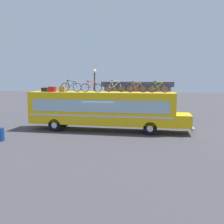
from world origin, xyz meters
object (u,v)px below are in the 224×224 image
object	(u,v)px
luggage_bag_2	(52,89)
street_lamp	(95,90)
rooftop_bicycle_2	(91,87)
luggage_bag_1	(45,90)
luggage_bag_3	(63,89)
trash_bin	(0,134)
rooftop_bicycle_1	(71,87)
bus	(104,109)
rooftop_bicycle_5	(158,88)
rooftop_bicycle_4	(136,88)
rooftop_bicycle_3	(115,87)

from	to	relation	value
luggage_bag_2	street_lamp	world-z (taller)	street_lamp
rooftop_bicycle_2	luggage_bag_1	bearing A→B (deg)	176.01
luggage_bag_3	trash_bin	bearing A→B (deg)	-122.74
luggage_bag_1	rooftop_bicycle_1	distance (m)	2.25
bus	luggage_bag_3	bearing A→B (deg)	-176.24
street_lamp	bus	bearing A→B (deg)	-65.99
rooftop_bicycle_5	rooftop_bicycle_2	bearing A→B (deg)	-175.49
luggage_bag_1	luggage_bag_2	distance (m)	0.78
street_lamp	luggage_bag_1	bearing A→B (deg)	-128.05
bus	street_lamp	size ratio (longest dim) A/B	2.54
rooftop_bicycle_5	trash_bin	bearing A→B (deg)	-156.04
trash_bin	street_lamp	world-z (taller)	street_lamp
luggage_bag_2	rooftop_bicycle_4	xyz separation A→B (m)	(6.91, 0.40, 0.15)
rooftop_bicycle_4	rooftop_bicycle_1	bearing A→B (deg)	-179.78
rooftop_bicycle_5	luggage_bag_1	bearing A→B (deg)	-179.19
rooftop_bicycle_1	rooftop_bicycle_2	world-z (taller)	rooftop_bicycle_1
luggage_bag_1	rooftop_bicycle_3	distance (m)	5.90
rooftop_bicycle_2	rooftop_bicycle_3	bearing A→B (deg)	22.57
luggage_bag_1	rooftop_bicycle_1	xyz separation A→B (m)	(2.23, 0.12, 0.24)
luggage_bag_2	rooftop_bicycle_4	world-z (taller)	rooftop_bicycle_4
luggage_bag_1	luggage_bag_2	xyz separation A→B (m)	(0.74, -0.26, 0.05)
rooftop_bicycle_4	street_lamp	bearing A→B (deg)	138.06
bus	rooftop_bicycle_3	world-z (taller)	rooftop_bicycle_3
luggage_bag_1	rooftop_bicycle_4	size ratio (longest dim) A/B	0.33
rooftop_bicycle_1	luggage_bag_3	bearing A→B (deg)	-155.54
rooftop_bicycle_2	rooftop_bicycle_5	world-z (taller)	rooftop_bicycle_2
rooftop_bicycle_3	street_lamp	xyz separation A→B (m)	(-2.65, 3.66, -0.38)
rooftop_bicycle_2	rooftop_bicycle_4	world-z (taller)	rooftop_bicycle_2
bus	luggage_bag_3	xyz separation A→B (m)	(-3.43, -0.23, 1.56)
luggage_bag_2	rooftop_bicycle_1	bearing A→B (deg)	14.41
luggage_bag_1	trash_bin	size ratio (longest dim) A/B	0.60
luggage_bag_3	rooftop_bicycle_4	size ratio (longest dim) A/B	0.27
luggage_bag_3	street_lamp	world-z (taller)	street_lamp
bus	rooftop_bicycle_1	xyz separation A→B (m)	(-2.80, 0.06, 1.74)
luggage_bag_3	rooftop_bicycle_3	xyz separation A→B (m)	(4.28, 0.63, 0.18)
rooftop_bicycle_2	rooftop_bicycle_4	bearing A→B (deg)	6.84
luggage_bag_3	rooftop_bicycle_5	world-z (taller)	rooftop_bicycle_5
luggage_bag_2	street_lamp	bearing A→B (deg)	60.41
street_lamp	rooftop_bicycle_3	bearing A→B (deg)	-54.05
rooftop_bicycle_3	trash_bin	xyz separation A→B (m)	(-7.11, -5.04, -3.11)
rooftop_bicycle_3	trash_bin	bearing A→B (deg)	-144.69
rooftop_bicycle_3	rooftop_bicycle_5	xyz separation A→B (m)	(3.47, -0.33, -0.03)
trash_bin	luggage_bag_2	bearing A→B (deg)	65.41
bus	rooftop_bicycle_5	xyz separation A→B (m)	(4.32, 0.07, 1.72)
bus	rooftop_bicycle_1	size ratio (longest dim) A/B	7.35
rooftop_bicycle_1	rooftop_bicycle_2	distance (m)	1.89
luggage_bag_3	rooftop_bicycle_3	distance (m)	4.33
rooftop_bicycle_4	rooftop_bicycle_5	distance (m)	1.70
rooftop_bicycle_1	rooftop_bicycle_2	bearing A→B (deg)	-12.50
luggage_bag_2	rooftop_bicycle_2	bearing A→B (deg)	-0.43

